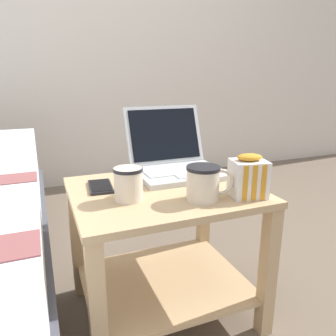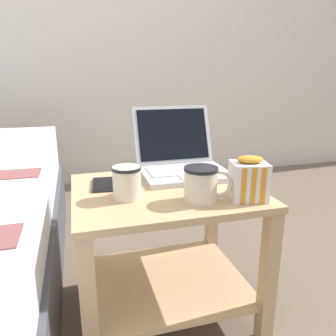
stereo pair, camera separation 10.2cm
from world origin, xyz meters
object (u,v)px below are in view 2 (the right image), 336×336
Objects in this scene: laptop at (181,160)px; mug_front_right at (127,181)px; mug_front_left at (202,183)px; snack_bag at (249,180)px; cell_phone at (103,184)px.

mug_front_right is at bearing -137.95° from laptop.
snack_bag is at bearing -8.49° from mug_front_left.
cell_phone is (-0.26, 0.22, -0.05)m from mug_front_left.
mug_front_left is at bearing -96.82° from laptop.
mug_front_left is 0.22m from mug_front_right.
snack_bag reaches higher than cell_phone.
mug_front_right is at bearing -65.83° from cell_phone.
mug_front_left is at bearing 171.51° from snack_bag.
mug_front_right is at bearing 162.64° from snack_bag.
snack_bag is (0.10, -0.32, 0.01)m from laptop.
cell_phone is (-0.41, 0.24, -0.06)m from snack_bag.
mug_front_right reaches higher than cell_phone.
laptop reaches higher than mug_front_left.
cell_phone is (-0.30, -0.08, -0.04)m from laptop.
mug_front_left is 1.23× the size of mug_front_right.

